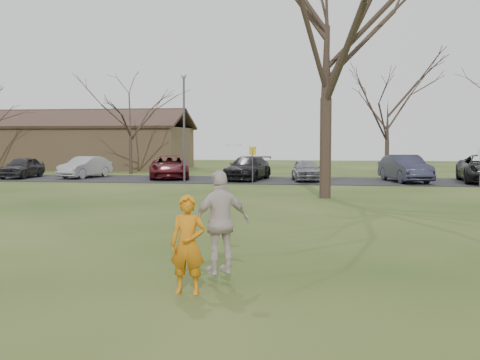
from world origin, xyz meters
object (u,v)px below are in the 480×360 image
Objects in this scene: car_1 at (85,167)px; catching_play at (221,222)px; car_2 at (169,167)px; car_4 at (306,170)px; player_defender at (188,245)px; car_5 at (405,168)px; car_3 at (248,168)px; big_tree at (327,30)px; lamp_post at (184,113)px; building at (71,146)px; car_0 at (22,167)px.

car_1 is 28.77m from catching_play.
car_2 is (5.56, 0.01, 0.03)m from car_1.
car_2 is at bearing 167.07° from car_4.
car_5 is at bearing 76.76° from player_defender.
car_4 is (14.08, -0.70, -0.04)m from car_1.
car_3 reaches higher than car_4.
player_defender is 0.11× the size of big_tree.
car_4 is at bearing 164.20° from car_5.
car_2 reaches higher than car_4.
car_3 is at bearing 35.38° from lamp_post.
car_1 is at bearing -61.87° from building.
catching_play is (17.41, -24.64, 0.35)m from car_0.
player_defender is at bearing -50.54° from car_1.
car_5 is at bearing 9.07° from lamp_post.
car_4 is 7.89m from lamp_post.
car_1 is 14.10m from car_4.
car_0 is at bearing 169.31° from lamp_post.
car_3 is 1.03× the size of car_5.
car_3 is 21.79m from building.
building reaches higher than catching_play.
lamp_post reaches higher than car_5.
car_3 is (5.03, -0.49, -0.00)m from car_2.
car_3 is 9.18m from car_5.
car_0 and car_1 have the same top height.
big_tree is at bearing -91.31° from car_4.
building reaches higher than car_5.
car_5 is 2.13× the size of catching_play.
car_4 is at bearing 9.93° from car_1.
car_1 is at bearing 118.03° from catching_play.
big_tree reaches higher than catching_play.
player_defender is at bearing -75.70° from car_3.
car_3 is at bearing -37.09° from building.
car_3 is at bearing 10.21° from car_1.
big_tree is at bearing 83.47° from catching_play.
car_4 is 11.60m from big_tree.
car_5 is 13.06m from lamp_post.
car_0 is 22.31m from big_tree.
big_tree reaches higher than car_0.
car_1 is at bearing 164.94° from car_2.
catching_play reaches higher than car_5.
car_4 is at bearing 96.84° from big_tree.
building is 20.99m from lamp_post.
catching_play is at bearing -74.61° from car_3.
catching_play is at bearing -118.49° from car_5.
car_5 is at bearing -18.68° from car_2.
car_4 is at bearing -3.53° from car_0.
car_0 is 17.97m from car_4.
car_0 is at bearing -170.21° from car_3.
lamp_post reaches higher than building.
car_1 is 5.56m from car_2.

